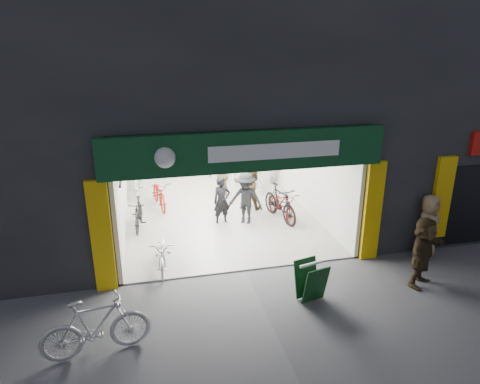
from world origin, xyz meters
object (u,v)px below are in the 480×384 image
object	(u,v)px
parked_bike	(96,327)
sandwich_board	(311,280)
bike_right_front	(280,203)
bike_left_front	(163,253)
pedestrian_near	(428,226)

from	to	relation	value
parked_bike	sandwich_board	xyz separation A→B (m)	(4.35, 0.73, -0.10)
bike_right_front	sandwich_board	distance (m)	4.42
bike_right_front	sandwich_board	xyz separation A→B (m)	(-0.73, -4.36, -0.09)
bike_left_front	sandwich_board	bearing A→B (deg)	-30.47
parked_bike	sandwich_board	world-z (taller)	parked_bike
bike_left_front	sandwich_board	xyz separation A→B (m)	(3.01, -2.10, 0.05)
bike_left_front	bike_right_front	bearing A→B (deg)	35.53
sandwich_board	pedestrian_near	bearing A→B (deg)	5.06
bike_left_front	bike_right_front	size ratio (longest dim) A/B	0.86
parked_bike	pedestrian_near	distance (m)	8.24
parked_bike	bike_left_front	bearing A→B (deg)	-32.98
bike_left_front	sandwich_board	world-z (taller)	sandwich_board
bike_left_front	pedestrian_near	xyz separation A→B (m)	(6.67, -0.90, 0.42)
parked_bike	pedestrian_near	bearing A→B (deg)	-84.06
parked_bike	sandwich_board	bearing A→B (deg)	-88.07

